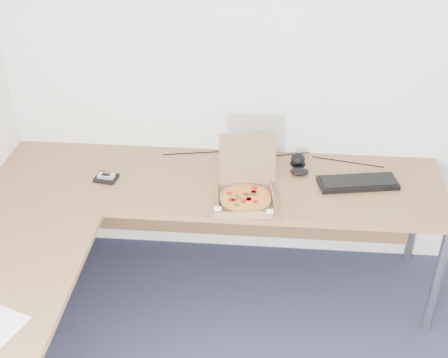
# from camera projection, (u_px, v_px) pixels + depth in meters

# --- Properties ---
(room_shell) EXTENTS (3.50, 3.50, 2.50)m
(room_shell) POSITION_uv_depth(u_px,v_px,m) (336.00, 293.00, 1.82)
(room_shell) COLOR white
(room_shell) RESTS_ON ground
(desk) EXTENTS (2.50, 2.20, 0.73)m
(desk) POSITION_uv_depth(u_px,v_px,m) (144.00, 229.00, 2.99)
(desk) COLOR olive
(desk) RESTS_ON ground
(pizza_box) EXTENTS (0.30, 0.35, 0.31)m
(pizza_box) POSITION_uv_depth(u_px,v_px,m) (245.00, 195.00, 3.13)
(pizza_box) COLOR #936C4B
(pizza_box) RESTS_ON desk
(drinking_glass) EXTENTS (0.08, 0.08, 0.13)m
(drinking_glass) POSITION_uv_depth(u_px,v_px,m) (251.00, 149.00, 3.48)
(drinking_glass) COLOR white
(drinking_glass) RESTS_ON desk
(keyboard) EXTENTS (0.45, 0.23, 0.03)m
(keyboard) POSITION_uv_depth(u_px,v_px,m) (358.00, 183.00, 3.27)
(keyboard) COLOR black
(keyboard) RESTS_ON desk
(mouse) EXTENTS (0.12, 0.09, 0.04)m
(mouse) POSITION_uv_depth(u_px,v_px,m) (300.00, 172.00, 3.35)
(mouse) COLOR black
(mouse) RESTS_ON desk
(wallet) EXTENTS (0.13, 0.12, 0.02)m
(wallet) POSITION_uv_depth(u_px,v_px,m) (106.00, 178.00, 3.32)
(wallet) COLOR black
(wallet) RESTS_ON desk
(phone) EXTENTS (0.10, 0.06, 0.02)m
(phone) POSITION_uv_depth(u_px,v_px,m) (106.00, 176.00, 3.30)
(phone) COLOR #B2B5BA
(phone) RESTS_ON wallet
(dome_speaker) EXTENTS (0.09, 0.09, 0.08)m
(dome_speaker) POSITION_uv_depth(u_px,v_px,m) (298.00, 158.00, 3.44)
(dome_speaker) COLOR black
(dome_speaker) RESTS_ON desk
(cable_bundle) EXTENTS (0.62, 0.13, 0.01)m
(cable_bundle) POSITION_uv_depth(u_px,v_px,m) (267.00, 157.00, 3.53)
(cable_bundle) COLOR black
(cable_bundle) RESTS_ON desk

